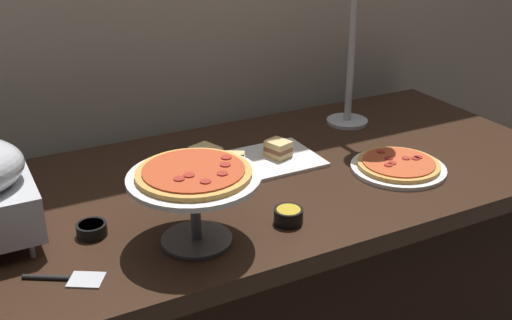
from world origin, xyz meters
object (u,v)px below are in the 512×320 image
at_px(pizza_plate_center, 194,183).
at_px(sauce_cup_far, 92,229).
at_px(sauce_cup_near, 288,215).
at_px(serving_spatula, 67,279).
at_px(pizza_plate_front, 398,166).
at_px(sandwich_platter, 242,162).

xyz_separation_m(pizza_plate_center, sauce_cup_far, (-0.21, 0.14, -0.13)).
height_order(sauce_cup_near, serving_spatula, sauce_cup_near).
bearing_deg(pizza_plate_center, pizza_plate_front, 7.46).
bearing_deg(pizza_plate_front, serving_spatula, -173.84).
relative_size(sandwich_platter, sauce_cup_far, 5.34).
height_order(pizza_plate_center, sauce_cup_near, pizza_plate_center).
relative_size(sauce_cup_near, serving_spatula, 0.44).
height_order(pizza_plate_front, sauce_cup_far, same).
distance_m(sauce_cup_far, serving_spatula, 0.18).
bearing_deg(sandwich_platter, sauce_cup_far, -160.59).
height_order(sandwich_platter, sauce_cup_near, sandwich_platter).
distance_m(pizza_plate_front, sauce_cup_far, 0.87).
bearing_deg(sauce_cup_near, pizza_plate_front, 14.65).
bearing_deg(sauce_cup_near, sauce_cup_far, 159.50).
distance_m(pizza_plate_front, sauce_cup_near, 0.44).
bearing_deg(pizza_plate_center, sandwich_platter, 48.78).
distance_m(pizza_plate_center, sandwich_platter, 0.42).
bearing_deg(serving_spatula, sandwich_platter, 29.59).
bearing_deg(sandwich_platter, sauce_cup_near, -96.47).
xyz_separation_m(sauce_cup_far, serving_spatula, (-0.09, -0.15, -0.01)).
bearing_deg(sandwich_platter, pizza_plate_front, -28.97).
xyz_separation_m(pizza_plate_center, sandwich_platter, (0.27, 0.30, -0.13)).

